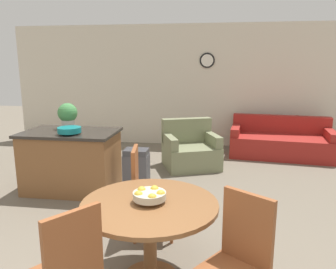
{
  "coord_description": "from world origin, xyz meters",
  "views": [
    {
      "loc": [
        0.7,
        -1.54,
        1.82
      ],
      "look_at": [
        0.09,
        2.62,
        0.92
      ],
      "focal_mm": 35.0,
      "sensor_mm": 36.0,
      "label": 1
    }
  ],
  "objects_px": {
    "dining_table": "(150,221)",
    "potted_plant": "(68,115)",
    "armchair": "(190,151)",
    "dining_chair_far_side": "(146,188)",
    "fruit_bowl": "(149,195)",
    "trash_bin": "(137,172)",
    "kitchen_island": "(72,161)",
    "couch": "(280,142)",
    "dining_chair_near_right": "(237,259)",
    "teal_bowl": "(69,130)"
  },
  "relations": [
    {
      "from": "kitchen_island",
      "to": "couch",
      "type": "xyz_separation_m",
      "value": [
        3.39,
        2.37,
        -0.17
      ]
    },
    {
      "from": "trash_bin",
      "to": "fruit_bowl",
      "type": "bearing_deg",
      "value": -73.02
    },
    {
      "from": "dining_table",
      "to": "dining_chair_far_side",
      "type": "xyz_separation_m",
      "value": [
        -0.2,
        0.77,
        -0.03
      ]
    },
    {
      "from": "dining_table",
      "to": "couch",
      "type": "bearing_deg",
      "value": 66.67
    },
    {
      "from": "teal_bowl",
      "to": "potted_plant",
      "type": "height_order",
      "value": "potted_plant"
    },
    {
      "from": "dining_chair_near_right",
      "to": "couch",
      "type": "height_order",
      "value": "dining_chair_near_right"
    },
    {
      "from": "dining_chair_near_right",
      "to": "fruit_bowl",
      "type": "bearing_deg",
      "value": 5.69
    },
    {
      "from": "armchair",
      "to": "fruit_bowl",
      "type": "bearing_deg",
      "value": -112.75
    },
    {
      "from": "kitchen_island",
      "to": "couch",
      "type": "distance_m",
      "value": 4.14
    },
    {
      "from": "dining_table",
      "to": "couch",
      "type": "relative_size",
      "value": 0.55
    },
    {
      "from": "dining_chair_near_right",
      "to": "kitchen_island",
      "type": "bearing_deg",
      "value": -9.57
    },
    {
      "from": "couch",
      "to": "armchair",
      "type": "distance_m",
      "value": 2.02
    },
    {
      "from": "fruit_bowl",
      "to": "couch",
      "type": "bearing_deg",
      "value": 66.66
    },
    {
      "from": "teal_bowl",
      "to": "couch",
      "type": "height_order",
      "value": "teal_bowl"
    },
    {
      "from": "dining_table",
      "to": "armchair",
      "type": "xyz_separation_m",
      "value": [
        0.09,
        3.27,
        -0.27
      ]
    },
    {
      "from": "dining_table",
      "to": "potted_plant",
      "type": "xyz_separation_m",
      "value": [
        -1.65,
        2.09,
        0.54
      ]
    },
    {
      "from": "dining_chair_far_side",
      "to": "trash_bin",
      "type": "distance_m",
      "value": 1.17
    },
    {
      "from": "dining_chair_far_side",
      "to": "armchair",
      "type": "relative_size",
      "value": 0.85
    },
    {
      "from": "teal_bowl",
      "to": "trash_bin",
      "type": "relative_size",
      "value": 0.48
    },
    {
      "from": "potted_plant",
      "to": "trash_bin",
      "type": "height_order",
      "value": "potted_plant"
    },
    {
      "from": "kitchen_island",
      "to": "trash_bin",
      "type": "bearing_deg",
      "value": -1.53
    },
    {
      "from": "dining_chair_far_side",
      "to": "couch",
      "type": "height_order",
      "value": "dining_chair_far_side"
    },
    {
      "from": "fruit_bowl",
      "to": "armchair",
      "type": "distance_m",
      "value": 3.31
    },
    {
      "from": "trash_bin",
      "to": "couch",
      "type": "height_order",
      "value": "couch"
    },
    {
      "from": "dining_chair_near_right",
      "to": "trash_bin",
      "type": "relative_size",
      "value": 1.47
    },
    {
      "from": "fruit_bowl",
      "to": "potted_plant",
      "type": "bearing_deg",
      "value": 128.4
    },
    {
      "from": "kitchen_island",
      "to": "dining_chair_near_right",
      "type": "bearing_deg",
      "value": -45.82
    },
    {
      "from": "dining_chair_near_right",
      "to": "teal_bowl",
      "type": "relative_size",
      "value": 3.05
    },
    {
      "from": "dining_table",
      "to": "dining_chair_far_side",
      "type": "distance_m",
      "value": 0.8
    },
    {
      "from": "dining_table",
      "to": "couch",
      "type": "distance_m",
      "value": 4.66
    },
    {
      "from": "couch",
      "to": "potted_plant",
      "type": "bearing_deg",
      "value": -141.22
    },
    {
      "from": "dining_chair_near_right",
      "to": "kitchen_island",
      "type": "relative_size",
      "value": 0.73
    },
    {
      "from": "couch",
      "to": "armchair",
      "type": "bearing_deg",
      "value": -143.63
    },
    {
      "from": "dining_chair_near_right",
      "to": "kitchen_island",
      "type": "distance_m",
      "value": 3.21
    },
    {
      "from": "armchair",
      "to": "dining_chair_far_side",
      "type": "bearing_deg",
      "value": -117.76
    },
    {
      "from": "dining_chair_near_right",
      "to": "trash_bin",
      "type": "xyz_separation_m",
      "value": [
        -1.26,
        2.27,
        -0.2
      ]
    },
    {
      "from": "dining_table",
      "to": "trash_bin",
      "type": "distance_m",
      "value": 1.97
    },
    {
      "from": "fruit_bowl",
      "to": "potted_plant",
      "type": "distance_m",
      "value": 2.68
    },
    {
      "from": "fruit_bowl",
      "to": "teal_bowl",
      "type": "relative_size",
      "value": 0.85
    },
    {
      "from": "dining_table",
      "to": "fruit_bowl",
      "type": "distance_m",
      "value": 0.22
    },
    {
      "from": "fruit_bowl",
      "to": "dining_table",
      "type": "bearing_deg",
      "value": -72.5
    },
    {
      "from": "dining_chair_far_side",
      "to": "trash_bin",
      "type": "height_order",
      "value": "dining_chair_far_side"
    },
    {
      "from": "dining_chair_near_right",
      "to": "trash_bin",
      "type": "height_order",
      "value": "dining_chair_near_right"
    },
    {
      "from": "kitchen_island",
      "to": "potted_plant",
      "type": "distance_m",
      "value": 0.69
    },
    {
      "from": "potted_plant",
      "to": "trash_bin",
      "type": "bearing_deg",
      "value": -11.41
    },
    {
      "from": "dining_chair_near_right",
      "to": "armchair",
      "type": "xyz_separation_m",
      "value": [
        -0.6,
        3.68,
        -0.24
      ]
    },
    {
      "from": "potted_plant",
      "to": "kitchen_island",
      "type": "bearing_deg",
      "value": -61.1
    },
    {
      "from": "dining_chair_far_side",
      "to": "potted_plant",
      "type": "relative_size",
      "value": 2.55
    },
    {
      "from": "fruit_bowl",
      "to": "armchair",
      "type": "bearing_deg",
      "value": 88.48
    },
    {
      "from": "dining_table",
      "to": "potted_plant",
      "type": "height_order",
      "value": "potted_plant"
    }
  ]
}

